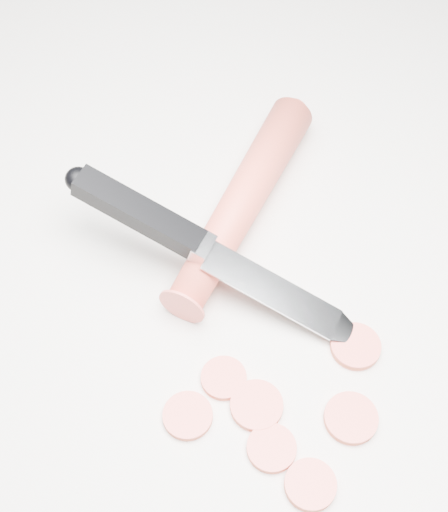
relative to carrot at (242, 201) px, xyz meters
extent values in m
plane|color=silver|center=(0.02, -0.10, -0.02)|extent=(2.40, 2.40, 0.00)
cylinder|color=#E54534|center=(0.00, 0.00, 0.00)|extent=(0.14, 0.20, 0.03)
cylinder|color=#F05448|center=(-0.06, -0.17, -0.02)|extent=(0.03, 0.03, 0.01)
cylinder|color=#F05448|center=(0.00, -0.19, -0.02)|extent=(0.03, 0.03, 0.01)
cylinder|color=#F05448|center=(0.05, -0.18, -0.02)|extent=(0.04, 0.04, 0.01)
cylinder|color=#F05448|center=(0.02, -0.22, -0.02)|extent=(0.03, 0.03, 0.01)
cylinder|color=#F05448|center=(0.07, -0.13, -0.02)|extent=(0.04, 0.04, 0.01)
cylinder|color=#F05448|center=(-0.03, -0.14, -0.02)|extent=(0.03, 0.03, 0.01)
cylinder|color=#F05448|center=(-0.01, -0.16, -0.02)|extent=(0.04, 0.04, 0.01)
camera|label=1|loc=(-0.05, -0.34, 0.45)|focal=50.00mm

